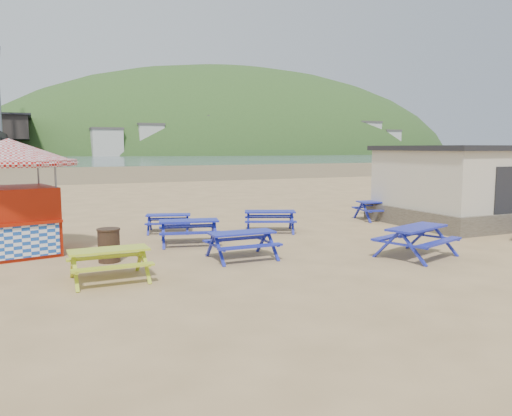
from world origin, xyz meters
name	(u,v)px	position (x,y,z in m)	size (l,w,h in m)	color
ground	(256,246)	(0.00, 0.00, 0.00)	(400.00, 400.00, 0.00)	tan
wet_sand	(86,171)	(0.00, 55.00, 0.00)	(400.00, 400.00, 0.00)	olive
sea	(53,157)	(0.00, 170.00, 0.01)	(400.00, 400.00, 0.00)	#465764
picnic_table_blue_a	(169,223)	(-1.89, 3.61, 0.33)	(1.89, 1.69, 0.66)	#1813A2
picnic_table_blue_b	(270,221)	(1.54, 2.23, 0.39)	(2.27, 2.08, 0.77)	#1813A2
picnic_table_blue_c	(380,210)	(7.17, 3.06, 0.41)	(2.16, 1.85, 0.81)	#1813A2
picnic_table_blue_d	(242,245)	(-1.11, -1.51, 0.38)	(1.81, 1.46, 0.76)	#1813A2
picnic_table_blue_e	(416,242)	(3.47, -3.28, 0.43)	(2.48, 2.24, 0.86)	#1813A2
picnic_table_yellow	(109,265)	(-4.79, -2.38, 0.38)	(1.81, 1.47, 0.75)	#A9B117
ice_cream_kiosk	(10,182)	(-6.90, 1.64, 2.09)	(4.43, 4.43, 3.33)	#981807
litter_bin	(109,245)	(-4.53, -0.40, 0.46)	(0.62, 0.62, 0.91)	#38291A
amenity_block	(478,184)	(10.50, 1.00, 1.57)	(7.40, 5.40, 3.15)	#665B4C
headland_town	(234,173)	(90.00, 229.68, -9.91)	(264.00, 144.00, 108.00)	#2D4C1E
picnic_table_blue_g	(189,232)	(-1.85, 1.12, 0.39)	(2.15, 1.87, 0.78)	#1813A2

